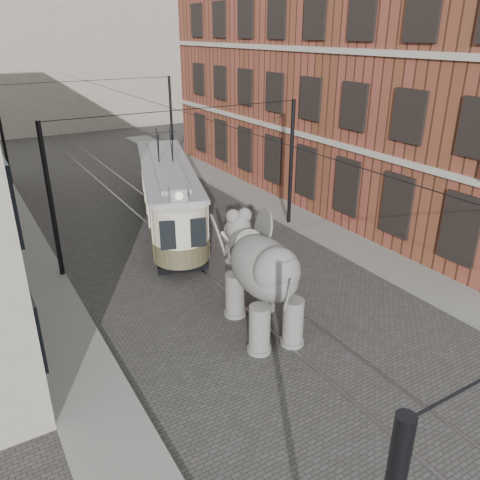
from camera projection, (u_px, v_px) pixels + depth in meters
ground at (269, 308)px, 16.74m from camera, size 120.00×120.00×0.00m
tram_rails at (269, 308)px, 16.73m from camera, size 1.54×80.00×0.02m
sidewalk_right at (393, 266)px, 19.53m from camera, size 2.00×60.00×0.15m
sidewalk_left at (78, 368)px, 13.65m from camera, size 2.00×60.00×0.15m
brick_building at (346, 86)px, 26.62m from camera, size 8.00×26.00×12.00m
distant_block at (32, 51)px, 45.47m from camera, size 28.00×10.00×14.00m
catenary at (197, 188)px, 19.39m from camera, size 11.00×30.20×6.00m
tram at (167, 179)px, 23.22m from camera, size 5.75×11.63×4.55m
elephant at (263, 282)px, 14.93m from camera, size 4.01×6.00×3.39m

